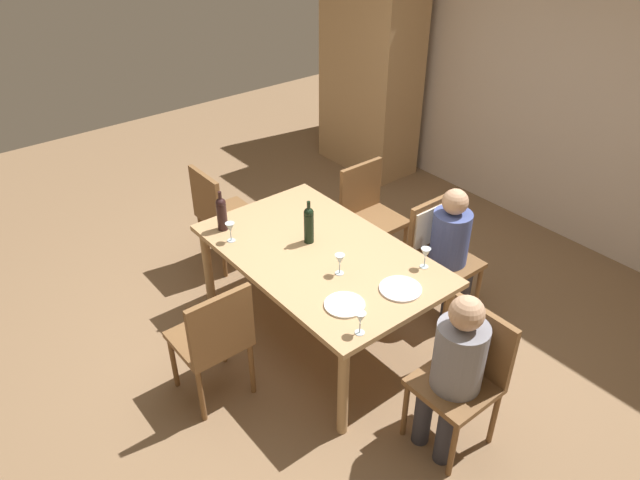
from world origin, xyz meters
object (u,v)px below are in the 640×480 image
(dining_table, at_px, (320,261))
(dinner_plate_host, at_px, (345,305))
(chair_far_right, at_px, (436,241))
(person_woman_host, at_px, (452,245))
(person_man_bearded, at_px, (455,365))
(chair_right_end, at_px, (465,370))
(wine_glass_centre, at_px, (360,319))
(wine_glass_near_left, at_px, (230,228))
(chair_far_left, at_px, (369,209))
(chair_left_end, at_px, (219,211))
(dinner_plate_guest_left, at_px, (400,289))
(armoire_cabinet, at_px, (370,72))
(chair_near, at_px, (214,337))
(wine_glass_near_right, at_px, (425,254))
(wine_bottle_tall_green, at_px, (309,224))
(wine_glass_far, at_px, (340,260))
(wine_bottle_dark_red, at_px, (222,213))

(dining_table, distance_m, dinner_plate_host, 0.62)
(chair_far_right, relative_size, person_woman_host, 0.84)
(dining_table, relative_size, person_man_bearded, 1.59)
(chair_far_right, distance_m, chair_right_end, 1.30)
(wine_glass_centre, distance_m, dinner_plate_host, 0.28)
(wine_glass_near_left, bearing_deg, dinner_plate_host, 8.44)
(chair_far_left, bearing_deg, chair_left_end, -37.66)
(chair_left_end, bearing_deg, dinner_plate_guest_left, 6.52)
(person_man_bearded, height_order, wine_glass_centre, person_man_bearded)
(armoire_cabinet, distance_m, chair_near, 3.87)
(chair_right_end, bearing_deg, wine_glass_near_left, 15.61)
(chair_left_end, xyz_separation_m, chair_near, (1.36, -0.84, 0.00))
(chair_right_end, distance_m, wine_glass_near_right, 0.83)
(wine_bottle_tall_green, xyz_separation_m, wine_glass_far, (0.43, -0.08, -0.04))
(chair_far_right, height_order, dinner_plate_guest_left, chair_far_right)
(person_man_bearded, distance_m, wine_glass_near_left, 1.84)
(person_woman_host, bearing_deg, wine_bottle_dark_red, -40.66)
(wine_glass_near_right, height_order, dinner_plate_host, wine_glass_near_right)
(wine_bottle_tall_green, bearing_deg, armoire_cabinet, 128.90)
(dining_table, height_order, chair_near, chair_near)
(chair_far_right, xyz_separation_m, chair_left_end, (-1.55, -1.01, -0.06))
(person_man_bearded, bearing_deg, chair_left_end, 1.39)
(person_woman_host, xyz_separation_m, wine_glass_centre, (0.38, -1.27, 0.21))
(person_woman_host, bearing_deg, wine_glass_near_right, 17.82)
(chair_far_left, relative_size, person_man_bearded, 0.82)
(chair_far_left, height_order, chair_near, same)
(person_man_bearded, bearing_deg, wine_glass_near_right, -34.08)
(wine_glass_far, xyz_separation_m, dinner_plate_host, (0.28, -0.19, -0.10))
(wine_glass_centre, distance_m, wine_glass_far, 0.60)
(chair_far_right, relative_size, wine_glass_near_left, 6.17)
(chair_near, relative_size, dinner_plate_guest_left, 3.33)
(chair_far_right, bearing_deg, dinner_plate_host, 13.48)
(chair_near, relative_size, person_woman_host, 0.84)
(dining_table, distance_m, wine_glass_far, 0.34)
(chair_right_end, distance_m, wine_glass_near_left, 1.88)
(dining_table, height_order, person_man_bearded, person_man_bearded)
(armoire_cabinet, xyz_separation_m, wine_bottle_dark_red, (1.30, -2.67, -0.21))
(chair_near, bearing_deg, dinner_plate_host, -34.98)
(chair_far_right, xyz_separation_m, dinner_plate_host, (0.28, -1.18, 0.16))
(chair_right_end, height_order, chair_near, same)
(chair_near, bearing_deg, wine_glass_near_right, -19.94)
(wine_glass_near_left, bearing_deg, wine_glass_far, 24.01)
(chair_right_end, relative_size, wine_bottle_tall_green, 2.78)
(chair_far_right, xyz_separation_m, wine_bottle_dark_red, (-0.97, -1.30, 0.29))
(armoire_cabinet, distance_m, person_man_bearded, 4.03)
(chair_far_right, xyz_separation_m, wine_bottle_tall_green, (-0.43, -0.90, 0.30))
(wine_glass_centre, height_order, wine_glass_near_right, same)
(person_man_bearded, relative_size, wine_glass_centre, 7.50)
(person_woman_host, bearing_deg, armoire_cabinet, -119.56)
(armoire_cabinet, relative_size, dinner_plate_guest_left, 7.90)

